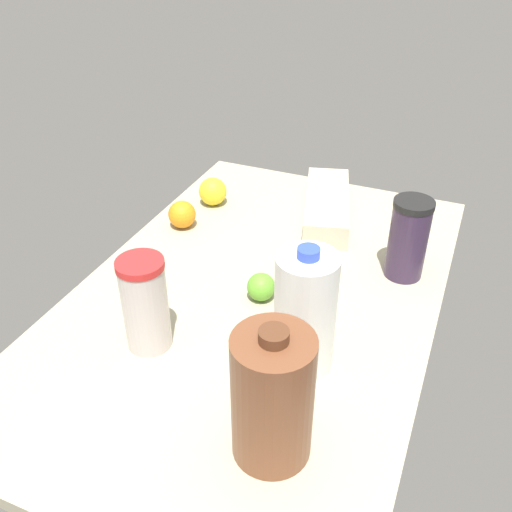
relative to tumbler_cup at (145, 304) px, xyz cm
name	(u,v)px	position (x,y,z in cm)	size (l,w,h in cm)	color
countertop	(256,299)	(-22.50, 13.04, -11.24)	(120.00, 76.00, 3.00)	#B0A98C
tumbler_cup	(145,304)	(0.00, 0.00, 0.00)	(8.90, 8.90, 19.41)	beige
shaker_bottle	(408,239)	(-42.48, 41.13, -0.23)	(8.83, 8.83, 18.96)	#372642
milk_jug	(305,313)	(-6.26, 29.19, 2.32)	(11.02, 11.02, 25.69)	white
egg_carton	(327,206)	(-61.08, 17.25, -6.49)	(32.90, 11.13, 6.52)	beige
chocolate_milk_jug	(272,398)	(13.69, 30.84, 1.77)	(12.54, 12.54, 24.59)	brown
orange_near_front	(182,214)	(-41.81, -15.73, -6.18)	(7.12, 7.12, 7.12)	orange
lemon_by_jug	(213,191)	(-55.94, -13.90, -5.91)	(7.67, 7.67, 7.67)	yellow
lime_far_back	(261,287)	(-21.51, 14.63, -6.68)	(6.12, 6.12, 6.12)	#62AE30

